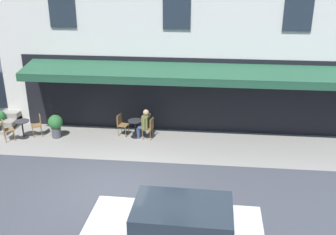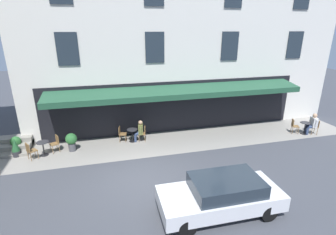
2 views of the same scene
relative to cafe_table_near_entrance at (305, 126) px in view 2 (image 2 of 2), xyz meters
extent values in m
plane|color=#42444C|center=(10.54, 2.41, -0.49)|extent=(70.00, 70.00, 0.00)
cube|color=gray|center=(7.29, -0.99, -0.49)|extent=(20.50, 3.20, 0.01)
cube|color=silver|center=(6.54, -7.09, 7.01)|extent=(20.00, 9.00, 15.00)
cube|color=black|center=(7.54, -2.56, 1.11)|extent=(16.00, 0.06, 3.20)
cube|color=#235138|center=(7.54, -1.74, 2.36)|extent=(15.00, 1.70, 0.36)
cube|color=#235138|center=(7.54, -0.91, 2.13)|extent=(15.00, 0.04, 0.28)
cube|color=#232D38|center=(-0.46, -2.55, 4.71)|extent=(1.10, 0.06, 1.70)
cube|color=#232D38|center=(4.20, -2.55, 4.71)|extent=(1.10, 0.06, 1.70)
cube|color=#232D38|center=(8.87, -2.55, 4.71)|extent=(1.10, 0.06, 1.70)
cube|color=#232D38|center=(13.54, -2.55, 4.71)|extent=(1.10, 0.06, 1.70)
cube|color=gray|center=(17.14, -1.79, -0.42)|extent=(2.40, 1.40, 0.15)
cube|color=gray|center=(17.14, -2.14, -0.27)|extent=(2.40, 1.05, 0.30)
cube|color=gray|center=(17.14, -2.49, -0.12)|extent=(2.40, 0.70, 0.45)
cylinder|color=black|center=(0.00, 0.00, -0.48)|extent=(0.40, 0.40, 0.03)
cylinder|color=black|center=(0.00, 0.00, -0.13)|extent=(0.06, 0.06, 0.72)
cylinder|color=#2D2D33|center=(0.00, 0.00, 0.24)|extent=(0.60, 0.60, 0.03)
cylinder|color=olive|center=(-0.41, -0.07, -0.27)|extent=(0.03, 0.03, 0.45)
cylinder|color=olive|center=(-0.32, 0.26, -0.27)|extent=(0.03, 0.03, 0.45)
cylinder|color=olive|center=(-0.74, 0.02, -0.27)|extent=(0.03, 0.03, 0.45)
cylinder|color=olive|center=(-0.65, 0.35, -0.27)|extent=(0.03, 0.03, 0.45)
cube|color=olive|center=(-0.53, 0.14, -0.02)|extent=(0.49, 0.49, 0.04)
cube|color=olive|center=(-0.71, 0.19, 0.21)|extent=(0.14, 0.40, 0.42)
cylinder|color=olive|center=(0.42, -0.01, -0.27)|extent=(0.03, 0.03, 0.45)
cylinder|color=olive|center=(0.27, -0.32, -0.27)|extent=(0.03, 0.03, 0.45)
cylinder|color=olive|center=(0.72, -0.16, -0.27)|extent=(0.03, 0.03, 0.45)
cylinder|color=olive|center=(0.57, -0.47, -0.27)|extent=(0.03, 0.03, 0.45)
cube|color=olive|center=(0.49, -0.24, -0.02)|extent=(0.53, 0.53, 0.04)
cube|color=olive|center=(0.66, -0.32, 0.21)|extent=(0.21, 0.38, 0.42)
cylinder|color=black|center=(10.48, -1.57, -0.48)|extent=(0.40, 0.40, 0.03)
cylinder|color=black|center=(10.48, -1.57, -0.13)|extent=(0.06, 0.06, 0.72)
cylinder|color=#2D2D33|center=(10.48, -1.57, 0.24)|extent=(0.60, 0.60, 0.03)
cylinder|color=olive|center=(10.08, -1.66, -0.27)|extent=(0.03, 0.03, 0.45)
cylinder|color=olive|center=(10.14, -1.33, -0.27)|extent=(0.03, 0.03, 0.45)
cylinder|color=olive|center=(9.74, -1.60, -0.27)|extent=(0.03, 0.03, 0.45)
cylinder|color=olive|center=(9.81, -1.26, -0.27)|extent=(0.03, 0.03, 0.45)
cube|color=olive|center=(9.94, -1.46, -0.02)|extent=(0.47, 0.47, 0.04)
cube|color=olive|center=(9.77, -1.43, 0.21)|extent=(0.12, 0.40, 0.42)
cylinder|color=olive|center=(10.89, -1.49, -0.27)|extent=(0.03, 0.03, 0.45)
cylinder|color=olive|center=(10.81, -1.82, -0.27)|extent=(0.03, 0.03, 0.45)
cylinder|color=olive|center=(11.22, -1.57, -0.27)|extent=(0.03, 0.03, 0.45)
cylinder|color=olive|center=(11.14, -1.90, -0.27)|extent=(0.03, 0.03, 0.45)
cube|color=olive|center=(11.02, -1.69, -0.02)|extent=(0.48, 0.48, 0.04)
cube|color=olive|center=(11.19, -1.74, 0.21)|extent=(0.13, 0.40, 0.42)
cylinder|color=black|center=(15.13, -1.00, -0.48)|extent=(0.40, 0.40, 0.03)
cylinder|color=black|center=(15.13, -1.00, -0.13)|extent=(0.06, 0.06, 0.72)
cylinder|color=#2D2D33|center=(15.13, -1.00, 0.24)|extent=(0.60, 0.60, 0.03)
cylinder|color=olive|center=(15.34, -0.64, -0.27)|extent=(0.03, 0.03, 0.45)
cylinder|color=olive|center=(15.54, -0.92, -0.27)|extent=(0.03, 0.03, 0.45)
cylinder|color=olive|center=(15.62, -0.45, -0.27)|extent=(0.03, 0.03, 0.45)
cylinder|color=olive|center=(15.82, -0.72, -0.27)|extent=(0.03, 0.03, 0.45)
cube|color=olive|center=(15.58, -0.68, -0.02)|extent=(0.56, 0.56, 0.04)
cube|color=olive|center=(15.73, -0.58, 0.21)|extent=(0.26, 0.35, 0.42)
cylinder|color=olive|center=(14.87, -1.33, -0.27)|extent=(0.03, 0.03, 0.45)
cylinder|color=olive|center=(14.71, -1.03, -0.27)|extent=(0.03, 0.03, 0.45)
cylinder|color=olive|center=(14.57, -1.48, -0.27)|extent=(0.03, 0.03, 0.45)
cylinder|color=olive|center=(14.41, -1.18, -0.27)|extent=(0.03, 0.03, 0.45)
cube|color=olive|center=(14.64, -1.25, -0.02)|extent=(0.54, 0.54, 0.04)
cube|color=olive|center=(14.48, -1.34, 0.21)|extent=(0.22, 0.37, 0.42)
cylinder|color=navy|center=(10.30, -1.62, -0.26)|extent=(0.15, 0.15, 0.47)
cylinder|color=navy|center=(10.14, -1.59, 0.00)|extent=(0.35, 0.21, 0.15)
cylinder|color=navy|center=(10.33, -1.45, -0.26)|extent=(0.15, 0.15, 0.47)
cylinder|color=navy|center=(10.18, -1.42, 0.00)|extent=(0.35, 0.21, 0.15)
cube|color=olive|center=(10.00, -1.47, 0.27)|extent=(0.34, 0.49, 0.55)
sphere|color=tan|center=(10.00, -1.47, 0.67)|extent=(0.24, 0.24, 0.24)
cylinder|color=olive|center=(9.95, -1.74, 0.26)|extent=(0.10, 0.10, 0.48)
cylinder|color=olive|center=(10.05, -1.20, 0.26)|extent=(0.10, 0.10, 0.48)
cylinder|color=navy|center=(-0.16, -0.06, -0.26)|extent=(0.16, 0.16, 0.47)
cylinder|color=navy|center=(-0.33, -0.01, 0.00)|extent=(0.38, 0.25, 0.16)
cylinder|color=navy|center=(-0.11, 0.13, -0.26)|extent=(0.16, 0.16, 0.47)
cylinder|color=navy|center=(-0.28, 0.17, 0.00)|extent=(0.38, 0.25, 0.16)
cube|color=silver|center=(-0.47, 0.12, 0.29)|extent=(0.39, 0.54, 0.59)
sphere|color=tan|center=(-0.47, 0.12, 0.72)|extent=(0.26, 0.26, 0.26)
cylinder|color=silver|center=(-0.55, -0.16, 0.28)|extent=(0.10, 0.10, 0.52)
cylinder|color=silver|center=(-0.40, 0.41, 0.28)|extent=(0.10, 0.10, 0.52)
cylinder|color=#2D2D33|center=(16.67, -1.99, -0.35)|extent=(0.40, 0.40, 0.29)
sphere|color=#2D6B33|center=(16.67, -1.99, 0.03)|extent=(0.54, 0.54, 0.54)
cylinder|color=#4C4C51|center=(13.76, -1.18, -0.27)|extent=(0.39, 0.39, 0.44)
sphere|color=#2D6B33|center=(13.76, -1.18, 0.20)|extent=(0.60, 0.60, 0.60)
cylinder|color=#2D2D33|center=(16.48, -1.26, -0.34)|extent=(0.42, 0.42, 0.30)
cone|color=#23562D|center=(16.48, -1.26, 0.15)|extent=(0.40, 0.40, 0.68)
cube|color=silver|center=(8.23, 5.22, 0.08)|extent=(4.33, 1.88, 0.55)
cube|color=#232D38|center=(8.03, 5.23, 0.60)|extent=(2.44, 1.64, 0.48)
cylinder|color=black|center=(9.67, 4.40, -0.19)|extent=(0.60, 0.20, 0.60)
cylinder|color=black|center=(9.69, 6.00, -0.19)|extent=(0.60, 0.20, 0.60)
cylinder|color=black|center=(6.77, 4.45, -0.19)|extent=(0.60, 0.20, 0.60)
cylinder|color=black|center=(6.80, 6.05, -0.19)|extent=(0.60, 0.20, 0.60)
camera|label=1|loc=(7.54, 13.16, 6.21)|focal=41.57mm
camera|label=2|loc=(11.87, 12.01, 5.71)|focal=27.11mm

